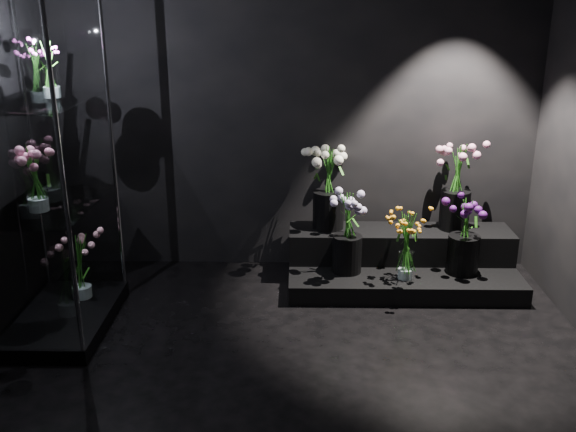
{
  "coord_description": "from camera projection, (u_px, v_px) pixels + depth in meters",
  "views": [
    {
      "loc": [
        0.02,
        -3.3,
        2.24
      ],
      "look_at": [
        -0.06,
        1.2,
        0.71
      ],
      "focal_mm": 40.0,
      "sensor_mm": 36.0,
      "label": 1
    }
  ],
  "objects": [
    {
      "name": "bouquet_purple",
      "position": [
        465.0,
        232.0,
        5.04
      ],
      "size": [
        0.4,
        0.4,
        0.63
      ],
      "rotation": [
        0.0,
        0.0,
        -0.42
      ],
      "color": "black",
      "rests_on": "display_riser"
    },
    {
      "name": "wall_front",
      "position": [
        288.0,
        376.0,
        1.5
      ],
      "size": [
        4.0,
        0.0,
        4.0
      ],
      "primitive_type": "plane",
      "rotation": [
        -1.57,
        0.0,
        0.0
      ],
      "color": "black",
      "rests_on": "floor"
    },
    {
      "name": "bouquet_cream_roses",
      "position": [
        329.0,
        181.0,
        5.26
      ],
      "size": [
        0.42,
        0.42,
        0.69
      ],
      "rotation": [
        0.0,
        0.0,
        -0.01
      ],
      "color": "black",
      "rests_on": "display_riser"
    },
    {
      "name": "bouquet_case_magenta",
      "position": [
        49.0,
        68.0,
        4.16
      ],
      "size": [
        0.27,
        0.27,
        0.37
      ],
      "rotation": [
        0.0,
        0.0,
        -0.38
      ],
      "color": "white",
      "rests_on": "display_case"
    },
    {
      "name": "bouquet_lilac",
      "position": [
        348.0,
        227.0,
        5.04
      ],
      "size": [
        0.46,
        0.46,
        0.65
      ],
      "rotation": [
        0.0,
        0.0,
        -0.33
      ],
      "color": "black",
      "rests_on": "display_riser"
    },
    {
      "name": "bouquet_pink_roses",
      "position": [
        457.0,
        180.0,
        5.23
      ],
      "size": [
        0.37,
        0.37,
        0.74
      ],
      "rotation": [
        0.0,
        0.0,
        -0.08
      ],
      "color": "black",
      "rests_on": "display_riser"
    },
    {
      "name": "bouquet_orange_bells",
      "position": [
        407.0,
        244.0,
        4.94
      ],
      "size": [
        0.31,
        0.31,
        0.56
      ],
      "rotation": [
        0.0,
        0.0,
        -0.31
      ],
      "color": "white",
      "rests_on": "display_riser"
    },
    {
      "name": "bouquet_case_base_pink",
      "position": [
        79.0,
        265.0,
        4.74
      ],
      "size": [
        0.33,
        0.33,
        0.5
      ],
      "rotation": [
        0.0,
        0.0,
        -0.07
      ],
      "color": "white",
      "rests_on": "display_case"
    },
    {
      "name": "wall_back",
      "position": [
        297.0,
        106.0,
        5.28
      ],
      "size": [
        4.0,
        0.0,
        4.0
      ],
      "primitive_type": "plane",
      "rotation": [
        1.57,
        0.0,
        0.0
      ],
      "color": "black",
      "rests_on": "floor"
    },
    {
      "name": "display_case",
      "position": [
        46.0,
        166.0,
        4.25
      ],
      "size": [
        0.64,
        1.07,
        2.36
      ],
      "color": "black",
      "rests_on": "floor"
    },
    {
      "name": "bouquet_case_pink",
      "position": [
        35.0,
        177.0,
        4.12
      ],
      "size": [
        0.35,
        0.35,
        0.43
      ],
      "rotation": [
        0.0,
        0.0,
        0.17
      ],
      "color": "white",
      "rests_on": "display_case"
    },
    {
      "name": "display_riser",
      "position": [
        401.0,
        261.0,
        5.31
      ],
      "size": [
        1.85,
        0.82,
        0.41
      ],
      "color": "black",
      "rests_on": "floor"
    },
    {
      "name": "floor",
      "position": [
        294.0,
        392.0,
        3.84
      ],
      "size": [
        4.0,
        4.0,
        0.0
      ],
      "primitive_type": "plane",
      "color": "black",
      "rests_on": "ground"
    }
  ]
}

